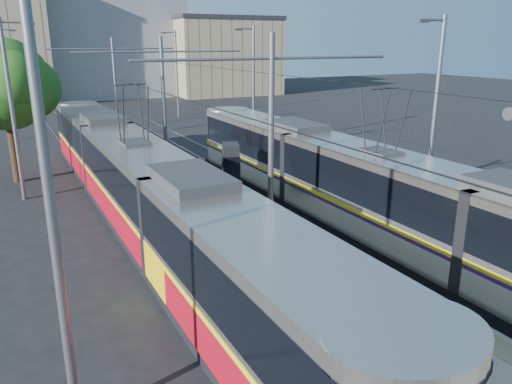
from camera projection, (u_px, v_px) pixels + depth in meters
ground at (443, 370)px, 11.11m from camera, size 160.00×160.00×0.00m
platform at (185, 181)px, 25.52m from camera, size 4.00×50.00×0.30m
tactile_strip_left at (158, 182)px, 24.84m from camera, size 0.70×50.00×0.01m
tactile_strip_right at (212, 175)px, 26.12m from camera, size 0.70×50.00×0.01m
rails at (186, 184)px, 25.56m from camera, size 8.71×70.00×0.03m
tram_left at (137, 184)px, 19.43m from camera, size 2.43×30.91×5.50m
tram_right at (377, 192)px, 17.79m from camera, size 2.43×28.07×5.50m
catenary at (203, 101)px, 21.84m from camera, size 9.20×70.00×7.00m
street_lamps at (158, 95)px, 27.76m from camera, size 15.18×38.22×8.00m
shelter at (231, 172)px, 21.39m from camera, size 1.08×1.34×2.57m
tree at (11, 86)px, 24.89m from camera, size 4.99×4.61×7.24m
building_centre at (106, 29)px, 65.68m from camera, size 18.36×14.28×17.10m
building_right at (222, 56)px, 67.73m from camera, size 14.28×10.20×10.18m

